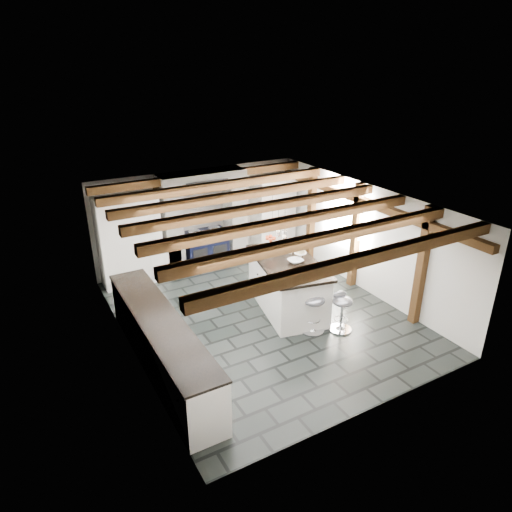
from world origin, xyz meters
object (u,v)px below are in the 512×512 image
kitchen_island (287,284)px  bar_stool_far (313,306)px  bar_stool_near (342,307)px  range_cooker (205,248)px

kitchen_island → bar_stool_far: size_ratio=2.74×
bar_stool_near → kitchen_island: bearing=122.3°
bar_stool_near → range_cooker: bearing=117.8°
range_cooker → kitchen_island: size_ratio=0.44×
bar_stool_near → bar_stool_far: bearing=166.7°
kitchen_island → bar_stool_near: bearing=-58.6°
range_cooker → bar_stool_near: (1.02, -3.82, 0.01)m
range_cooker → kitchen_island: 2.71m
range_cooker → bar_stool_far: bearing=-81.4°
kitchen_island → bar_stool_near: size_ratio=2.93×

